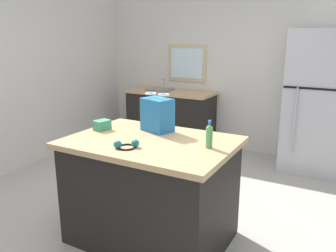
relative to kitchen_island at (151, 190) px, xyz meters
name	(u,v)px	position (x,y,z in m)	size (l,w,h in m)	color
ground	(160,227)	(-0.02, 0.18, -0.47)	(6.40, 6.40, 0.00)	#ADA89E
back_wall	(246,70)	(-0.04, 2.84, 0.80)	(4.97, 0.13, 2.53)	silver
kitchen_island	(151,190)	(0.00, 0.00, 0.00)	(1.39, 0.99, 0.92)	black
refrigerator	(318,103)	(1.05, 2.44, 0.46)	(0.80, 0.69, 1.86)	#B7B7BC
sink_counter	(171,118)	(-1.16, 2.47, 0.00)	(1.41, 0.63, 1.10)	black
shopping_bag	(157,115)	(-0.09, 0.27, 0.61)	(0.31, 0.26, 0.35)	#236BAD
small_box	(102,125)	(-0.56, 0.05, 0.50)	(0.11, 0.14, 0.09)	#388E66
bottle	(209,136)	(0.51, 0.04, 0.56)	(0.05, 0.05, 0.22)	#4C9956
ear_defenders	(127,145)	(-0.05, -0.27, 0.48)	(0.21, 0.21, 0.06)	black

